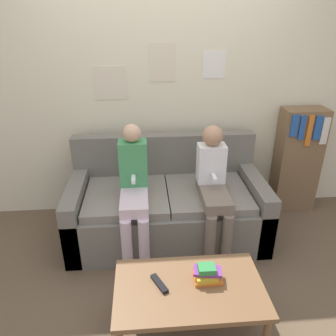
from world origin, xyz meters
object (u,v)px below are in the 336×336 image
at_px(person_right, 214,184).
at_px(bookshelf, 297,160).
at_px(person_left, 134,187).
at_px(tv_remote, 159,284).
at_px(couch, 167,206).
at_px(coffee_table, 189,291).

xyz_separation_m(person_right, bookshelf, (1.02, 0.57, -0.07)).
xyz_separation_m(person_left, bookshelf, (1.70, 0.57, -0.07)).
distance_m(person_right, tv_remote, 1.05).
bearing_deg(person_right, tv_remote, -120.67).
bearing_deg(person_left, bookshelf, 18.70).
relative_size(person_right, tv_remote, 6.50).
relative_size(couch, person_left, 1.57).
relative_size(coffee_table, person_left, 0.84).
bearing_deg(person_left, couch, 35.68).
xyz_separation_m(couch, bookshelf, (1.40, 0.36, 0.27)).
bearing_deg(bookshelf, tv_remote, -136.60).
bearing_deg(tv_remote, bookshelf, 17.25).
bearing_deg(bookshelf, person_left, -161.30).
distance_m(couch, person_left, 0.49).
height_order(couch, tv_remote, couch).
relative_size(person_left, bookshelf, 1.02).
relative_size(person_right, bookshelf, 1.00).
xyz_separation_m(coffee_table, person_right, (0.33, 0.91, 0.28)).
xyz_separation_m(couch, person_right, (0.39, -0.21, 0.33)).
height_order(coffee_table, person_left, person_left).
bearing_deg(tv_remote, coffee_table, -35.26).
height_order(person_right, tv_remote, person_right).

